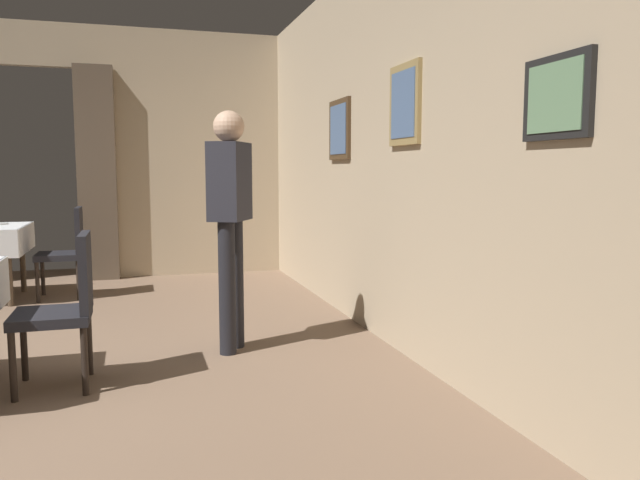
# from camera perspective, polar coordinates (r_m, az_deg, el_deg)

# --- Properties ---
(wall_right) EXTENTS (0.16, 8.40, 3.00)m
(wall_right) POSITION_cam_1_polar(r_m,az_deg,el_deg) (4.19, 9.84, 9.04)
(wall_right) COLOR tan
(wall_right) RESTS_ON ground
(wall_back) EXTENTS (6.40, 0.27, 3.00)m
(wall_back) POSITION_cam_1_polar(r_m,az_deg,el_deg) (8.04, -26.48, 7.24)
(wall_back) COLOR tan
(wall_back) RESTS_ON ground
(chair_mid_right) EXTENTS (0.44, 0.44, 0.93)m
(chair_mid_right) POSITION_cam_1_polar(r_m,az_deg,el_deg) (4.02, -22.35, -5.35)
(chair_mid_right) COLOR black
(chair_mid_right) RESTS_ON ground
(chair_far_right) EXTENTS (0.44, 0.44, 0.93)m
(chair_far_right) POSITION_cam_1_polar(r_m,az_deg,el_deg) (6.85, -22.21, -0.67)
(chair_far_right) COLOR black
(chair_far_right) RESTS_ON ground
(person_waiter_by_doorway) EXTENTS (0.36, 0.42, 1.72)m
(person_waiter_by_doorway) POSITION_cam_1_polar(r_m,az_deg,el_deg) (4.45, -8.27, 2.76)
(person_waiter_by_doorway) COLOR black
(person_waiter_by_doorway) RESTS_ON ground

